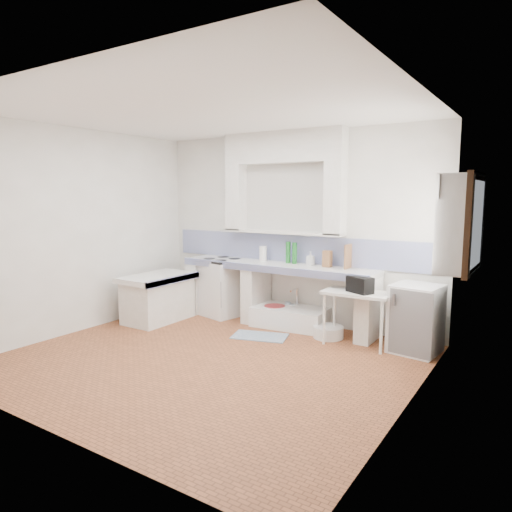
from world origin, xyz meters
The scene contains 36 objects.
floor centered at (0.00, 0.00, 0.00)m, with size 4.50×4.50×0.00m, color brown.
ceiling centered at (0.00, 0.00, 2.80)m, with size 4.50×4.50×0.00m, color white.
wall_back centered at (0.00, 2.00, 1.40)m, with size 4.50×4.50×0.00m, color white.
wall_front centered at (0.00, -2.00, 1.40)m, with size 4.50×4.50×0.00m, color white.
wall_left centered at (-2.25, 0.00, 1.40)m, with size 4.50×4.50×0.00m, color white.
wall_right centered at (2.25, 0.00, 1.40)m, with size 4.50×4.50×0.00m, color white.
alcove_mass centered at (-0.10, 1.88, 2.58)m, with size 1.90×0.25×0.45m, color white.
window_frame centered at (2.42, 1.20, 1.60)m, with size 0.35×0.86×1.06m, color #382212.
lace_valance centered at (2.28, 1.20, 1.98)m, with size 0.01×0.84×0.24m, color white.
counter_slab centered at (-0.10, 1.70, 0.86)m, with size 3.00×0.60×0.08m, color white.
counter_lip centered at (-0.10, 1.42, 0.86)m, with size 3.00×0.04×0.10m, color navy.
counter_pier_left centered at (-1.50, 1.70, 0.41)m, with size 0.20×0.55×0.82m, color white.
counter_pier_mid centered at (-0.45, 1.70, 0.41)m, with size 0.20×0.55×0.82m, color white.
counter_pier_right centered at (1.30, 1.70, 0.41)m, with size 0.20×0.55×0.82m, color white.
peninsula_top centered at (-1.70, 0.90, 0.66)m, with size 0.70×1.10×0.08m, color white.
peninsula_base centered at (-1.70, 0.90, 0.31)m, with size 0.60×1.00×0.62m, color white.
peninsula_lip centered at (-1.37, 0.90, 0.66)m, with size 0.04×1.10×0.10m, color navy.
backsplash centered at (0.00, 1.99, 1.10)m, with size 4.27×0.03×0.40m, color navy.
stove centered at (-1.08, 1.70, 0.43)m, with size 0.61×0.59×0.86m, color white.
sink centered at (0.14, 1.69, 0.13)m, with size 1.06×0.57×0.25m, color white.
side_table centered at (1.24, 1.42, 0.35)m, with size 0.83×0.46×0.04m, color white.
fridge centered at (1.94, 1.56, 0.41)m, with size 0.54×0.54×0.83m, color white.
bucket_red centered at (-0.09, 1.64, 0.14)m, with size 0.31×0.31×0.29m, color #AC2C30.
bucket_orange centered at (0.24, 1.67, 0.12)m, with size 0.25×0.25×0.23m, color #C63E2D.
bucket_blue centered at (0.49, 1.71, 0.14)m, with size 0.29×0.29×0.27m, color #2A67B3.
basin_white centered at (0.82, 1.51, 0.08)m, with size 0.40×0.40×0.16m, color white.
water_bottle_a centered at (0.02, 1.85, 0.16)m, with size 0.09×0.09×0.32m, color silver.
water_bottle_b centered at (0.10, 1.84, 0.15)m, with size 0.08×0.08×0.29m, color silver.
black_bag centered at (1.29, 1.37, 0.79)m, with size 0.32×0.18×0.20m, color black.
green_bottle_a centered at (0.01, 1.85, 1.06)m, with size 0.07×0.07×0.32m, color #1A6823.
green_bottle_b centered at (0.12, 1.85, 1.06)m, with size 0.07×0.07×0.31m, color #1A6823.
knife_block centered at (0.65, 1.82, 1.01)m, with size 0.11×0.09×0.23m, color brown.
cutting_board centered at (0.94, 1.85, 1.07)m, with size 0.02×0.24×0.33m, color brown.
paper_towel centered at (-0.42, 1.85, 1.01)m, with size 0.11×0.11×0.22m, color white.
soap_bottle centered at (0.38, 1.85, 1.00)m, with size 0.09×0.09×0.20m, color white.
rug centered at (0.03, 1.04, 0.01)m, with size 0.72×0.41×0.01m, color #35587C.
Camera 1 is at (3.25, -4.05, 1.90)m, focal length 32.45 mm.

